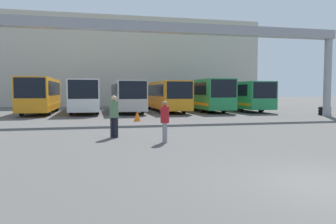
% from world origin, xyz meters
% --- Properties ---
extents(building_backdrop, '(37.79, 12.00, 12.36)m').
position_xyz_m(building_backdrop, '(0.00, 45.19, 6.18)').
color(building_backdrop, '#B7B2A3').
rests_on(building_backdrop, ground).
extents(overhead_gantry, '(28.01, 0.80, 7.00)m').
position_xyz_m(overhead_gantry, '(0.00, 17.50, 5.86)').
color(overhead_gantry, gray).
rests_on(overhead_gantry, ground).
extents(bus_slot_0, '(2.54, 10.44, 3.21)m').
position_xyz_m(bus_slot_0, '(-9.93, 26.03, 1.84)').
color(bus_slot_0, orange).
rests_on(bus_slot_0, ground).
extents(bus_slot_1, '(2.58, 11.79, 3.06)m').
position_xyz_m(bus_slot_1, '(-5.96, 26.71, 1.77)').
color(bus_slot_1, silver).
rests_on(bus_slot_1, ground).
extents(bus_slot_2, '(2.52, 10.54, 2.99)m').
position_xyz_m(bus_slot_2, '(-1.99, 26.09, 1.73)').
color(bus_slot_2, beige).
rests_on(bus_slot_2, ground).
extents(bus_slot_3, '(2.51, 12.23, 2.98)m').
position_xyz_m(bus_slot_3, '(1.99, 26.93, 1.72)').
color(bus_slot_3, orange).
rests_on(bus_slot_3, ground).
extents(bus_slot_4, '(2.63, 12.32, 3.18)m').
position_xyz_m(bus_slot_4, '(5.96, 26.97, 1.84)').
color(bus_slot_4, '#268C4C').
rests_on(bus_slot_4, ground).
extents(bus_slot_5, '(2.59, 12.42, 2.97)m').
position_xyz_m(bus_slot_5, '(9.93, 27.03, 1.72)').
color(bus_slot_5, '#268C4C').
rests_on(bus_slot_5, ground).
extents(pedestrian_near_right, '(0.39, 0.39, 1.87)m').
position_xyz_m(pedestrian_near_right, '(-4.27, 8.58, 0.99)').
color(pedestrian_near_right, black).
rests_on(pedestrian_near_right, ground).
extents(pedestrian_near_center, '(0.35, 0.35, 1.67)m').
position_xyz_m(pedestrian_near_center, '(-2.38, 6.73, 0.89)').
color(pedestrian_near_center, gray).
rests_on(pedestrian_near_center, ground).
extents(traffic_cone, '(0.49, 0.49, 0.71)m').
position_xyz_m(traffic_cone, '(-2.25, 16.27, 0.36)').
color(traffic_cone, orange).
rests_on(traffic_cone, ground).
extents(tire_stack, '(1.04, 1.04, 0.72)m').
position_xyz_m(tire_stack, '(14.16, 18.30, 0.36)').
color(tire_stack, black).
rests_on(tire_stack, ground).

